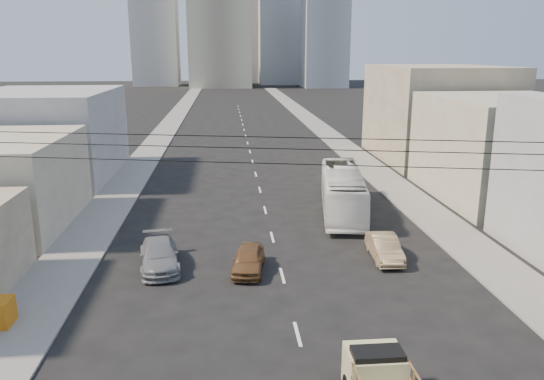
{
  "coord_description": "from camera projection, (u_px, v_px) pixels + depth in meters",
  "views": [
    {
      "loc": [
        -2.82,
        -11.75,
        11.45
      ],
      "look_at": [
        -0.14,
        18.52,
        3.5
      ],
      "focal_mm": 35.0,
      "sensor_mm": 36.0,
      "label": 1
    }
  ],
  "objects": [
    {
      "name": "city_bus",
      "position": [
        342.0,
        191.0,
        38.52
      ],
      "size": [
        4.48,
        11.91,
        3.24
      ],
      "primitive_type": "imported",
      "rotation": [
        0.0,
        0.0,
        -0.15
      ],
      "color": "white",
      "rests_on": "ground"
    },
    {
      "name": "lane_dashes",
      "position": [
        249.0,
        147.0,
        65.54
      ],
      "size": [
        0.15,
        104.0,
        0.01
      ],
      "color": "silver",
      "rests_on": "ground"
    },
    {
      "name": "sidewalk_left",
      "position": [
        167.0,
        129.0,
        80.91
      ],
      "size": [
        3.5,
        180.0,
        0.12
      ],
      "primitive_type": "cube",
      "color": "slate",
      "rests_on": "ground"
    },
    {
      "name": "midrise_east",
      "position": [
        325.0,
        44.0,
        172.48
      ],
      "size": [
        14.0,
        14.0,
        28.0
      ],
      "primitive_type": "cube",
      "color": "#979A9F",
      "rests_on": "ground"
    },
    {
      "name": "sidewalk_right",
      "position": [
        319.0,
        127.0,
        82.91
      ],
      "size": [
        3.5,
        180.0,
        0.12
      ],
      "primitive_type": "cube",
      "color": "slate",
      "rests_on": "ground"
    },
    {
      "name": "midrise_back",
      "position": [
        246.0,
        23.0,
        202.14
      ],
      "size": [
        18.0,
        18.0,
        44.0
      ],
      "primitive_type": "cube",
      "color": "gray",
      "rests_on": "ground"
    },
    {
      "name": "midrise_nw",
      "position": [
        155.0,
        35.0,
        181.41
      ],
      "size": [
        15.0,
        15.0,
        34.0
      ],
      "primitive_type": "cube",
      "color": "#979A9F",
      "rests_on": "ground"
    },
    {
      "name": "midrise_ne",
      "position": [
        282.0,
        27.0,
        189.22
      ],
      "size": [
        16.0,
        16.0,
        40.0
      ],
      "primitive_type": "cube",
      "color": "#979A9F",
      "rests_on": "ground"
    },
    {
      "name": "bldg_left_far",
      "position": [
        46.0,
        134.0,
        49.38
      ],
      "size": [
        12.0,
        16.0,
        8.0
      ],
      "primitive_type": "cube",
      "color": "gray",
      "rests_on": "ground"
    },
    {
      "name": "sedan_brown",
      "position": [
        249.0,
        259.0,
        28.38
      ],
      "size": [
        2.13,
        4.11,
        1.34
      ],
      "primitive_type": "imported",
      "rotation": [
        0.0,
        0.0,
        -0.14
      ],
      "color": "brown",
      "rests_on": "ground"
    },
    {
      "name": "sedan_grey",
      "position": [
        159.0,
        255.0,
        28.84
      ],
      "size": [
        2.73,
        5.23,
        1.45
      ],
      "primitive_type": "imported",
      "rotation": [
        0.0,
        0.0,
        0.15
      ],
      "color": "gray",
      "rests_on": "ground"
    },
    {
      "name": "bldg_right_mid",
      "position": [
        507.0,
        148.0,
        42.1
      ],
      "size": [
        11.0,
        14.0,
        8.0
      ],
      "primitive_type": "cube",
      "color": "#A79C86",
      "rests_on": "ground"
    },
    {
      "name": "bldg_right_far",
      "position": [
        436.0,
        113.0,
        57.31
      ],
      "size": [
        12.0,
        16.0,
        10.0
      ],
      "primitive_type": "cube",
      "color": "gray",
      "rests_on": "ground"
    },
    {
      "name": "overhead_wires",
      "position": [
        336.0,
        151.0,
        13.64
      ],
      "size": [
        23.01,
        5.02,
        0.72
      ],
      "color": "black",
      "rests_on": "ground"
    },
    {
      "name": "sedan_tan",
      "position": [
        385.0,
        248.0,
        30.06
      ],
      "size": [
        1.62,
        4.16,
        1.35
      ],
      "primitive_type": "imported",
      "rotation": [
        0.0,
        0.0,
        -0.05
      ],
      "color": "#917655",
      "rests_on": "ground"
    }
  ]
}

